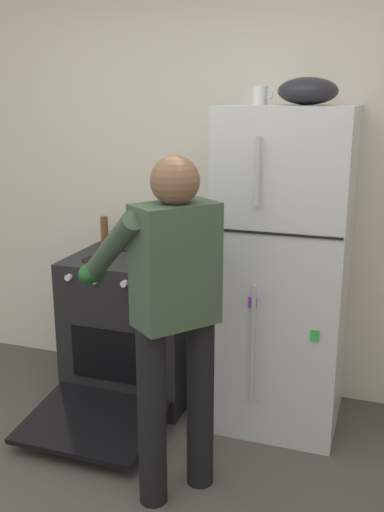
{
  "coord_description": "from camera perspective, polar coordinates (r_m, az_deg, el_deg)",
  "views": [
    {
      "loc": [
        1.01,
        -1.57,
        1.84
      ],
      "look_at": [
        0.01,
        1.32,
        1.0
      ],
      "focal_mm": 41.39,
      "sensor_mm": 36.0,
      "label": 1
    }
  ],
  "objects": [
    {
      "name": "kitchen_wall_back",
      "position": [
        3.69,
        3.1,
        7.73
      ],
      "size": [
        6.0,
        0.1,
        2.7
      ],
      "primitive_type": "cube",
      "color": "silver",
      "rests_on": "ground"
    },
    {
      "name": "refrigerator",
      "position": [
        3.32,
        8.92,
        -1.38
      ],
      "size": [
        0.68,
        0.72,
        1.79
      ],
      "color": "silver",
      "rests_on": "ground"
    },
    {
      "name": "stove_range",
      "position": [
        3.72,
        -5.54,
        -6.87
      ],
      "size": [
        0.76,
        1.21,
        0.9
      ],
      "color": "black",
      "rests_on": "ground"
    },
    {
      "name": "person_cook",
      "position": [
        2.63,
        -2.04,
        -4.2
      ],
      "size": [
        0.73,
        0.73,
        1.6
      ],
      "color": "black",
      "rests_on": "ground"
    },
    {
      "name": "red_pot",
      "position": [
        3.46,
        -3.57,
        0.6
      ],
      "size": [
        0.38,
        0.28,
        0.12
      ],
      "color": "#236638",
      "rests_on": "stove_range"
    },
    {
      "name": "coffee_mug",
      "position": [
        3.27,
        6.62,
        15.18
      ],
      "size": [
        0.11,
        0.08,
        0.1
      ],
      "color": "silver",
      "rests_on": "refrigerator"
    },
    {
      "name": "pepper_mill",
      "position": [
        3.87,
        -8.46,
        2.47
      ],
      "size": [
        0.05,
        0.05,
        0.18
      ],
      "primitive_type": "cylinder",
      "color": "brown",
      "rests_on": "stove_range"
    },
    {
      "name": "mixing_bowl",
      "position": [
        3.17,
        11.14,
        15.38
      ],
      "size": [
        0.31,
        0.31,
        0.14
      ],
      "primitive_type": "ellipsoid",
      "color": "black",
      "rests_on": "refrigerator"
    }
  ]
}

